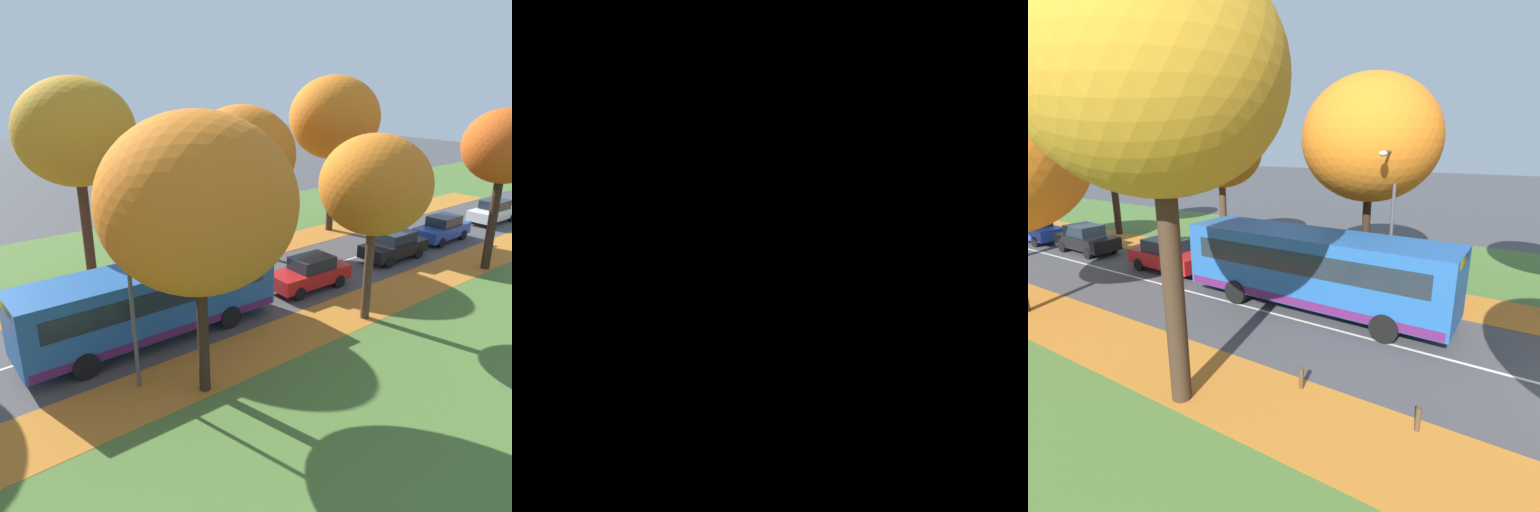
# 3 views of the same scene
# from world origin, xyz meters

# --- Properties ---
(grass_verge_left) EXTENTS (12.00, 90.00, 0.01)m
(grass_verge_left) POSITION_xyz_m (-9.20, 20.00, 0.00)
(grass_verge_left) COLOR #476B2D
(grass_verge_left) RESTS_ON ground
(leaf_litter_left) EXTENTS (2.80, 60.00, 0.00)m
(leaf_litter_left) POSITION_xyz_m (-4.60, 14.00, 0.01)
(leaf_litter_left) COLOR #B26B23
(leaf_litter_left) RESTS_ON grass_verge_left
(grass_verge_right) EXTENTS (12.00, 90.00, 0.01)m
(grass_verge_right) POSITION_xyz_m (9.20, 20.00, 0.00)
(grass_verge_right) COLOR #476B2D
(grass_verge_right) RESTS_ON ground
(leaf_litter_right) EXTENTS (2.80, 60.00, 0.00)m
(leaf_litter_right) POSITION_xyz_m (4.60, 14.00, 0.01)
(leaf_litter_right) COLOR #B26B23
(leaf_litter_right) RESTS_ON grass_verge_right
(road_centre_line) EXTENTS (0.12, 80.00, 0.01)m
(road_centre_line) POSITION_xyz_m (0.00, 20.00, 0.00)
(road_centre_line) COLOR silver
(road_centre_line) RESTS_ON ground
(tree_left_near) EXTENTS (5.48, 5.48, 9.99)m
(tree_left_near) POSITION_xyz_m (-5.53, 10.05, 7.48)
(tree_left_near) COLOR #382619
(tree_left_near) RESTS_ON ground
(tree_left_mid) EXTENTS (6.07, 6.07, 8.52)m
(tree_left_mid) POSITION_xyz_m (-4.89, 19.06, 5.78)
(tree_left_mid) COLOR #422D1E
(tree_left_mid) RESTS_ON ground
(tree_left_far) EXTENTS (5.80, 5.80, 10.07)m
(tree_left_far) POSITION_xyz_m (-4.88, 26.45, 7.43)
(tree_left_far) COLOR #382619
(tree_left_far) RESTS_ON ground
(tree_right_near) EXTENTS (5.97, 5.97, 9.06)m
(tree_right_near) POSITION_xyz_m (5.55, 9.55, 6.36)
(tree_right_near) COLOR black
(tree_right_near) RESTS_ON ground
(tree_right_mid) EXTENTS (4.48, 4.48, 7.86)m
(tree_right_mid) POSITION_xyz_m (5.41, 17.89, 5.82)
(tree_right_mid) COLOR #422D1E
(tree_right_mid) RESTS_ON ground
(tree_right_far) EXTENTS (4.17, 4.17, 8.48)m
(tree_right_far) POSITION_xyz_m (5.61, 27.76, 6.54)
(tree_right_far) COLOR black
(tree_right_far) RESTS_ON ground
(bollard_fourth) EXTENTS (0.12, 0.12, 0.60)m
(bollard_fourth) POSITION_xyz_m (-3.58, 7.69, 0.30)
(bollard_fourth) COLOR #4C3823
(bollard_fourth) RESTS_ON ground
(streetlamp_right) EXTENTS (1.89, 0.28, 6.00)m
(streetlamp_right) POSITION_xyz_m (3.67, 7.90, 3.74)
(streetlamp_right) COLOR #47474C
(streetlamp_right) RESTS_ON ground
(bus) EXTENTS (2.72, 10.42, 2.98)m
(bus) POSITION_xyz_m (1.27, 9.91, 1.70)
(bus) COLOR #1E5199
(bus) RESTS_ON ground
(car_red_lead) EXTENTS (1.90, 4.26, 1.62)m
(car_red_lead) POSITION_xyz_m (1.56, 18.30, 0.81)
(car_red_lead) COLOR #B21919
(car_red_lead) RESTS_ON ground
(car_black_following) EXTENTS (1.89, 4.25, 1.62)m
(car_black_following) POSITION_xyz_m (1.52, 25.05, 0.81)
(car_black_following) COLOR black
(car_black_following) RESTS_ON ground
(car_blue_third_in_line) EXTENTS (1.87, 4.24, 1.62)m
(car_blue_third_in_line) POSITION_xyz_m (1.29, 30.33, 0.81)
(car_blue_third_in_line) COLOR #233D9E
(car_blue_third_in_line) RESTS_ON ground
(car_white_fourth_in_line) EXTENTS (1.82, 4.22, 1.62)m
(car_white_fourth_in_line) POSITION_xyz_m (1.15, 37.11, 0.81)
(car_white_fourth_in_line) COLOR silver
(car_white_fourth_in_line) RESTS_ON ground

